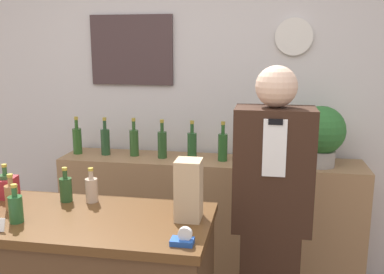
{
  "coord_description": "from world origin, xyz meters",
  "views": [
    {
      "loc": [
        0.59,
        -1.21,
        1.72
      ],
      "look_at": [
        0.18,
        1.12,
        1.22
      ],
      "focal_mm": 40.0,
      "sensor_mm": 36.0,
      "label": 1
    }
  ],
  "objects_px": {
    "shopkeeper": "(271,218)",
    "tape_dispenser": "(183,239)",
    "potted_plant": "(321,133)",
    "paper_bag": "(189,190)"
  },
  "relations": [
    {
      "from": "shopkeeper",
      "to": "paper_bag",
      "type": "relative_size",
      "value": 5.98
    },
    {
      "from": "shopkeeper",
      "to": "tape_dispenser",
      "type": "distance_m",
      "value": 0.8
    },
    {
      "from": "paper_bag",
      "to": "potted_plant",
      "type": "bearing_deg",
      "value": 59.55
    },
    {
      "from": "shopkeeper",
      "to": "paper_bag",
      "type": "distance_m",
      "value": 0.65
    },
    {
      "from": "tape_dispenser",
      "to": "shopkeeper",
      "type": "bearing_deg",
      "value": 63.68
    },
    {
      "from": "potted_plant",
      "to": "paper_bag",
      "type": "xyz_separation_m",
      "value": [
        -0.69,
        -1.17,
        -0.04
      ]
    },
    {
      "from": "potted_plant",
      "to": "paper_bag",
      "type": "relative_size",
      "value": 1.51
    },
    {
      "from": "shopkeeper",
      "to": "tape_dispenser",
      "type": "xyz_separation_m",
      "value": [
        -0.35,
        -0.7,
        0.18
      ]
    },
    {
      "from": "tape_dispenser",
      "to": "potted_plant",
      "type": "bearing_deg",
      "value": 64.93
    },
    {
      "from": "paper_bag",
      "to": "tape_dispenser",
      "type": "distance_m",
      "value": 0.28
    }
  ]
}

